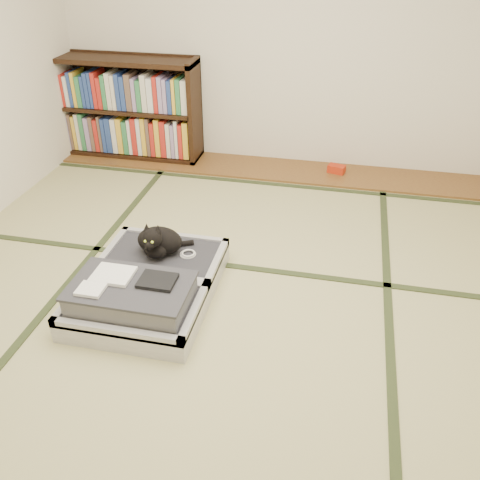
# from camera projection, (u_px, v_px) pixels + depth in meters

# --- Properties ---
(floor) EXTENTS (4.50, 4.50, 0.00)m
(floor) POSITION_uv_depth(u_px,v_px,m) (220.00, 304.00, 3.08)
(floor) COLOR tan
(floor) RESTS_ON ground
(wood_strip) EXTENTS (4.00, 0.50, 0.02)m
(wood_strip) POSITION_uv_depth(u_px,v_px,m) (272.00, 169.00, 4.73)
(wood_strip) COLOR brown
(wood_strip) RESTS_ON ground
(red_item) EXTENTS (0.17, 0.13, 0.07)m
(red_item) POSITION_uv_depth(u_px,v_px,m) (336.00, 169.00, 4.63)
(red_item) COLOR #B6280E
(red_item) RESTS_ON wood_strip
(room_shell) EXTENTS (4.50, 4.50, 4.50)m
(room_shell) POSITION_uv_depth(u_px,v_px,m) (213.00, 53.00, 2.30)
(room_shell) COLOR white
(room_shell) RESTS_ON ground
(tatami_borders) EXTENTS (4.00, 4.50, 0.01)m
(tatami_borders) POSITION_uv_depth(u_px,v_px,m) (237.00, 259.00, 3.49)
(tatami_borders) COLOR #2D381E
(tatami_borders) RESTS_ON ground
(bookcase) EXTENTS (1.49, 0.34, 0.96)m
(bookcase) POSITION_uv_depth(u_px,v_px,m) (122.00, 110.00, 4.82)
(bookcase) COLOR black
(bookcase) RESTS_ON wood_strip
(suitcase) EXTENTS (0.76, 1.01, 0.30)m
(suitcase) POSITION_uv_depth(u_px,v_px,m) (147.00, 287.00, 3.05)
(suitcase) COLOR silver
(suitcase) RESTS_ON floor
(cat) EXTENTS (0.34, 0.34, 0.27)m
(cat) POSITION_uv_depth(u_px,v_px,m) (158.00, 241.00, 3.22)
(cat) COLOR black
(cat) RESTS_ON suitcase
(cable_coil) EXTENTS (0.11, 0.11, 0.03)m
(cable_coil) POSITION_uv_depth(u_px,v_px,m) (188.00, 254.00, 3.26)
(cable_coil) COLOR white
(cable_coil) RESTS_ON suitcase
(hanger) EXTENTS (0.44, 0.25, 0.01)m
(hanger) POSITION_uv_depth(u_px,v_px,m) (120.00, 273.00, 3.34)
(hanger) COLOR black
(hanger) RESTS_ON floor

